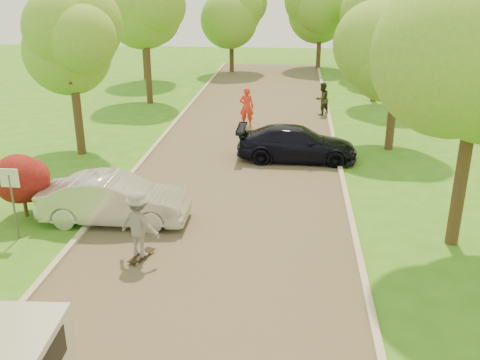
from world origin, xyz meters
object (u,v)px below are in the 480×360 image
at_px(silver_sedan, 115,199).
at_px(person_olive, 322,99).
at_px(dark_sedan, 297,144).
at_px(skateboarder, 139,224).
at_px(longboard, 141,255).
at_px(street_sign, 11,189).
at_px(person_striped, 247,107).

xyz_separation_m(silver_sedan, person_olive, (6.96, 14.65, 0.15)).
bearing_deg(dark_sedan, silver_sedan, 140.18).
bearing_deg(skateboarder, longboard, 124.02).
distance_m(longboard, person_olive, 17.79).
xyz_separation_m(street_sign, longboard, (3.93, -0.83, -1.46)).
distance_m(silver_sedan, person_olive, 16.22).
height_order(longboard, person_olive, person_olive).
distance_m(street_sign, person_striped, 14.40).
bearing_deg(street_sign, skateboarder, -11.94).
bearing_deg(person_olive, longboard, 29.69).
height_order(street_sign, person_olive, street_sign).
bearing_deg(longboard, dark_sedan, -95.13).
relative_size(silver_sedan, longboard, 4.68).
relative_size(dark_sedan, person_striped, 2.48).
bearing_deg(dark_sedan, skateboarder, 155.17).
relative_size(silver_sedan, skateboarder, 2.48).
xyz_separation_m(dark_sedan, person_striped, (-2.57, 5.22, 0.28)).
height_order(street_sign, silver_sedan, street_sign).
relative_size(silver_sedan, person_olive, 2.53).
relative_size(street_sign, person_striped, 1.09).
bearing_deg(skateboarder, person_striped, -76.47).
bearing_deg(silver_sedan, longboard, -148.31).
bearing_deg(dark_sedan, street_sign, 135.14).
relative_size(longboard, person_striped, 0.49).
bearing_deg(dark_sedan, person_striped, 26.48).
bearing_deg(longboard, silver_sedan, -37.41).
bearing_deg(person_striped, silver_sedan, 77.45).
distance_m(skateboarder, person_striped, 14.20).
bearing_deg(skateboarder, dark_sedan, -95.13).
bearing_deg(silver_sedan, skateboarder, -148.31).
relative_size(dark_sedan, skateboarder, 2.69).
relative_size(street_sign, dark_sedan, 0.44).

